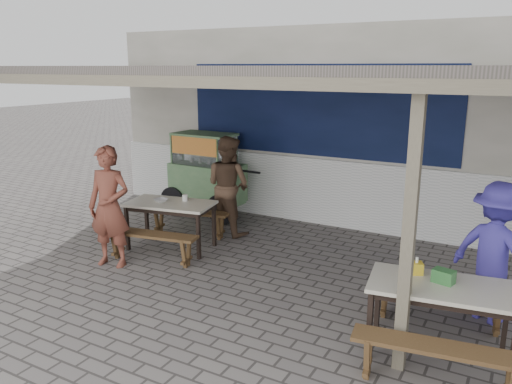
{
  "coord_description": "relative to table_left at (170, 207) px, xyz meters",
  "views": [
    {
      "loc": [
        3.21,
        -5.26,
        2.8
      ],
      "look_at": [
        -0.22,
        0.9,
        1.02
      ],
      "focal_mm": 35.0,
      "sensor_mm": 36.0,
      "label": 1
    }
  ],
  "objects": [
    {
      "name": "bench_right_street",
      "position": [
        4.31,
        -1.74,
        -0.33
      ],
      "size": [
        1.5,
        0.49,
        0.45
      ],
      "rotation": [
        0.0,
        0.0,
        0.14
      ],
      "color": "brown",
      "rests_on": "ground"
    },
    {
      "name": "warung_roof",
      "position": [
        1.61,
        0.27,
        2.04
      ],
      "size": [
        9.0,
        4.21,
        2.81
      ],
      "color": "#5B524E",
      "rests_on": "ground"
    },
    {
      "name": "donation_box",
      "position": [
        4.21,
        -1.06,
        0.15
      ],
      "size": [
        0.23,
        0.18,
        0.13
      ],
      "primitive_type": "cube",
      "rotation": [
        0.0,
        0.0,
        -0.24
      ],
      "color": "#357839",
      "rests_on": "table_right"
    },
    {
      "name": "table_left",
      "position": [
        0.0,
        0.0,
        0.0
      ],
      "size": [
        1.44,
        0.94,
        0.75
      ],
      "rotation": [
        0.0,
        0.0,
        0.18
      ],
      "color": "beige",
      "rests_on": "ground"
    },
    {
      "name": "tissue_box",
      "position": [
        3.93,
        -0.96,
        0.14
      ],
      "size": [
        0.16,
        0.16,
        0.12
      ],
      "primitive_type": "cube",
      "rotation": [
        0.0,
        0.0,
        0.42
      ],
      "color": "yellow",
      "rests_on": "table_right"
    },
    {
      "name": "vendor_cart",
      "position": [
        -0.53,
        1.76,
        0.2
      ],
      "size": [
        2.02,
        0.82,
        1.59
      ],
      "rotation": [
        0.0,
        0.0,
        -0.04
      ],
      "color": "#719765",
      "rests_on": "ground"
    },
    {
      "name": "patron_right_table",
      "position": [
        4.61,
        -0.07,
        0.13
      ],
      "size": [
        1.19,
        1.0,
        1.6
      ],
      "primitive_type": "imported",
      "rotation": [
        0.0,
        0.0,
        2.68
      ],
      "color": "#453AB0",
      "rests_on": "ground"
    },
    {
      "name": "ground",
      "position": [
        1.59,
        -0.62,
        -0.67
      ],
      "size": [
        60.0,
        60.0,
        0.0
      ],
      "primitive_type": "plane",
      "color": "#68625E",
      "rests_on": "ground"
    },
    {
      "name": "bench_right_wall",
      "position": [
        4.13,
        -0.5,
        -0.33
      ],
      "size": [
        1.5,
        0.49,
        0.45
      ],
      "rotation": [
        0.0,
        0.0,
        0.14
      ],
      "color": "brown",
      "rests_on": "ground"
    },
    {
      "name": "condiment_bowl",
      "position": [
        -0.14,
        -0.04,
        0.1
      ],
      "size": [
        0.25,
        0.25,
        0.05
      ],
      "primitive_type": "imported",
      "rotation": [
        0.0,
        0.0,
        -0.27
      ],
      "color": "white",
      "rests_on": "table_left"
    },
    {
      "name": "back_wall",
      "position": [
        1.59,
        2.95,
        1.05
      ],
      "size": [
        9.0,
        1.28,
        3.5
      ],
      "color": "silver",
      "rests_on": "ground"
    },
    {
      "name": "bench_left_wall",
      "position": [
        -0.12,
        0.62,
        -0.33
      ],
      "size": [
        1.46,
        0.54,
        0.45
      ],
      "rotation": [
        0.0,
        0.0,
        0.18
      ],
      "color": "brown",
      "rests_on": "ground"
    },
    {
      "name": "patron_street_side",
      "position": [
        -0.31,
        -0.96,
        0.2
      ],
      "size": [
        0.71,
        0.55,
        1.74
      ],
      "primitive_type": "imported",
      "rotation": [
        0.0,
        0.0,
        0.22
      ],
      "color": "brown",
      "rests_on": "ground"
    },
    {
      "name": "patron_wall_side",
      "position": [
        0.4,
        1.07,
        0.17
      ],
      "size": [
        0.92,
        0.77,
        1.69
      ],
      "primitive_type": "imported",
      "rotation": [
        0.0,
        0.0,
        2.96
      ],
      "color": "brown",
      "rests_on": "ground"
    },
    {
      "name": "table_right",
      "position": [
        4.22,
        -1.12,
        0.0
      ],
      "size": [
        1.47,
        0.93,
        0.75
      ],
      "rotation": [
        0.0,
        0.0,
        0.14
      ],
      "color": "beige",
      "rests_on": "ground"
    },
    {
      "name": "bench_left_street",
      "position": [
        0.12,
        -0.62,
        -0.33
      ],
      "size": [
        1.46,
        0.54,
        0.45
      ],
      "rotation": [
        0.0,
        0.0,
        0.18
      ],
      "color": "brown",
      "rests_on": "ground"
    },
    {
      "name": "condiment_jar",
      "position": [
        0.15,
        0.19,
        0.13
      ],
      "size": [
        0.09,
        0.09,
        0.1
      ],
      "primitive_type": "cylinder",
      "color": "silver",
      "rests_on": "table_left"
    }
  ]
}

